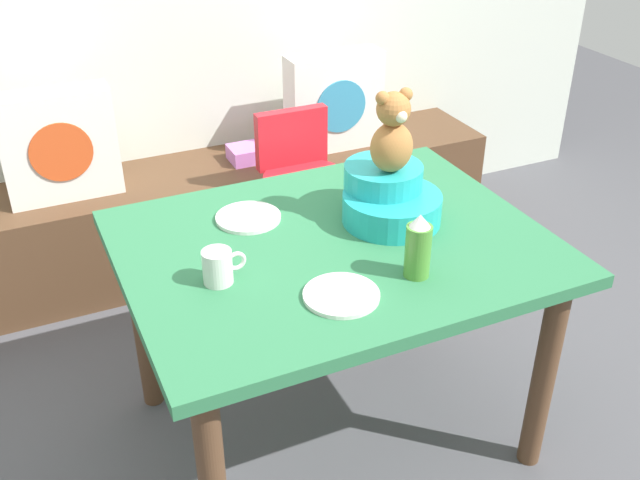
{
  "coord_description": "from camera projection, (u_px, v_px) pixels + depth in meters",
  "views": [
    {
      "loc": [
        -0.81,
        -1.66,
        1.83
      ],
      "look_at": [
        0.0,
        0.1,
        0.69
      ],
      "focal_mm": 41.43,
      "sensor_mm": 36.0,
      "label": 1
    }
  ],
  "objects": [
    {
      "name": "pillow_floral_left",
      "position": [
        59.0,
        146.0,
        2.9
      ],
      "size": [
        0.44,
        0.15,
        0.44
      ],
      "color": "white",
      "rests_on": "window_bench"
    },
    {
      "name": "ground_plane",
      "position": [
        332.0,
        427.0,
        2.52
      ],
      "size": [
        8.0,
        8.0,
        0.0
      ],
      "primitive_type": "plane",
      "color": "#4C4C51"
    },
    {
      "name": "ketchup_bottle",
      "position": [
        418.0,
        247.0,
        1.95
      ],
      "size": [
        0.07,
        0.07,
        0.18
      ],
      "color": "#4C8C33",
      "rests_on": "dining_table"
    },
    {
      "name": "window_bench",
      "position": [
        217.0,
        213.0,
        3.37
      ],
      "size": [
        2.6,
        0.44,
        0.46
      ],
      "primitive_type": "cube",
      "color": "brown",
      "rests_on": "ground_plane"
    },
    {
      "name": "teddy_bear",
      "position": [
        392.0,
        134.0,
        2.12
      ],
      "size": [
        0.13,
        0.12,
        0.25
      ],
      "color": "#AB6F39",
      "rests_on": "infant_seat_teal"
    },
    {
      "name": "dinner_plate_near",
      "position": [
        248.0,
        218.0,
        2.26
      ],
      "size": [
        0.2,
        0.2,
        0.01
      ],
      "primitive_type": "cylinder",
      "color": "white",
      "rests_on": "dining_table"
    },
    {
      "name": "dining_table",
      "position": [
        334.0,
        271.0,
        2.2
      ],
      "size": [
        1.22,
        0.96,
        0.74
      ],
      "color": "#2D7247",
      "rests_on": "ground_plane"
    },
    {
      "name": "pillow_floral_right",
      "position": [
        334.0,
        102.0,
        3.33
      ],
      "size": [
        0.44,
        0.15,
        0.44
      ],
      "color": "white",
      "rests_on": "window_bench"
    },
    {
      "name": "book_stack",
      "position": [
        252.0,
        153.0,
        3.3
      ],
      "size": [
        0.2,
        0.14,
        0.07
      ],
      "primitive_type": "cube",
      "color": "#C374CA",
      "rests_on": "window_bench"
    },
    {
      "name": "coffee_mug",
      "position": [
        219.0,
        267.0,
        1.94
      ],
      "size": [
        0.12,
        0.08,
        0.09
      ],
      "color": "silver",
      "rests_on": "dining_table"
    },
    {
      "name": "highchair",
      "position": [
        304.0,
        184.0,
        2.97
      ],
      "size": [
        0.34,
        0.45,
        0.79
      ],
      "color": "red",
      "rests_on": "ground_plane"
    },
    {
      "name": "dinner_plate_far",
      "position": [
        341.0,
        295.0,
        1.9
      ],
      "size": [
        0.2,
        0.2,
        0.01
      ],
      "primitive_type": "cylinder",
      "color": "white",
      "rests_on": "dining_table"
    },
    {
      "name": "infant_seat_teal",
      "position": [
        389.0,
        197.0,
        2.23
      ],
      "size": [
        0.3,
        0.33,
        0.16
      ],
      "color": "#22A8AB",
      "rests_on": "dining_table"
    }
  ]
}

